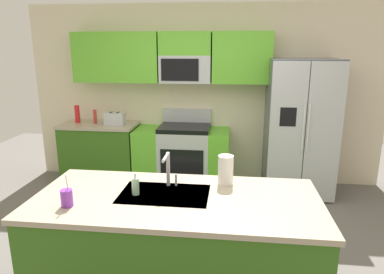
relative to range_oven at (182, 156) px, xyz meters
The scene contains 13 objects.
ground_plane 1.88m from the range_oven, 81.30° to the right, with size 9.00×9.00×0.00m, color #66605B.
kitchen_wall_unit 1.08m from the range_oven, 64.58° to the left, with size 5.20×0.43×2.60m.
back_counter 1.24m from the range_oven, behind, with size 1.10×0.63×0.90m.
range_oven is the anchor object (origin of this frame).
refrigerator 1.70m from the range_oven, ahead, with size 0.90×0.76×1.85m.
island_counter 2.45m from the range_oven, 82.67° to the right, with size 2.15×0.98×0.90m.
toaster 1.12m from the range_oven, behind, with size 0.28×0.16×0.18m.
pepper_mill 1.41m from the range_oven, behind, with size 0.05×0.05×0.20m, color #B2332D.
bottle_red 1.68m from the range_oven, behind, with size 0.07×0.07×0.26m, color red.
sink_faucet 2.33m from the range_oven, 84.41° to the right, with size 0.08×0.21×0.28m.
drink_cup_purple 2.75m from the range_oven, 99.08° to the right, with size 0.08×0.08×0.24m.
soap_dispenser 2.47m from the range_oven, 90.06° to the right, with size 0.06×0.06×0.17m.
paper_towel_roll 2.29m from the range_oven, 72.36° to the right, with size 0.12×0.12×0.24m, color white.
Camera 1 is at (0.44, -2.99, 1.99)m, focal length 32.33 mm.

